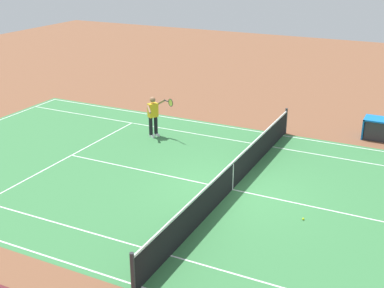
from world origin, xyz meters
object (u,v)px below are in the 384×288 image
at_px(tennis_player_near, 154,114).
at_px(equipment_cart_tarped, 379,129).
at_px(tennis_ball, 303,219).
at_px(tennis_net, 233,176).

bearing_deg(tennis_player_near, equipment_cart_tarped, -155.74).
distance_m(tennis_player_near, tennis_ball, 8.30).
distance_m(tennis_player_near, equipment_cart_tarped, 9.02).
relative_size(tennis_player_near, equipment_cart_tarped, 1.36).
bearing_deg(equipment_cart_tarped, tennis_net, 62.69).
height_order(tennis_net, tennis_ball, tennis_net).
xyz_separation_m(tennis_player_near, equipment_cart_tarped, (-8.21, -3.70, -0.49)).
height_order(tennis_player_near, tennis_ball, tennis_player_near).
bearing_deg(tennis_net, equipment_cart_tarped, -117.31).
bearing_deg(tennis_net, tennis_player_near, -33.69).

